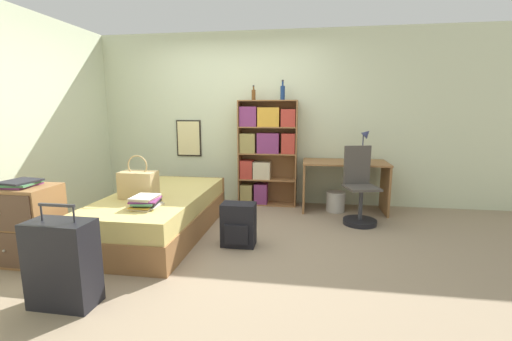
# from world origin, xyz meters

# --- Properties ---
(ground_plane) EXTENTS (14.00, 14.00, 0.00)m
(ground_plane) POSITION_xyz_m (0.00, 0.00, 0.00)
(ground_plane) COLOR gray
(wall_back) EXTENTS (10.00, 0.09, 2.60)m
(wall_back) POSITION_xyz_m (-0.00, 1.66, 1.30)
(wall_back) COLOR beige
(wall_back) RESTS_ON ground_plane
(wall_left) EXTENTS (0.06, 10.00, 2.60)m
(wall_left) POSITION_xyz_m (-2.25, 0.00, 1.30)
(wall_left) COLOR beige
(wall_left) RESTS_ON ground_plane
(bed) EXTENTS (1.04, 2.07, 0.48)m
(bed) POSITION_xyz_m (-0.64, 0.02, 0.24)
(bed) COLOR olive
(bed) RESTS_ON ground_plane
(handbag) EXTENTS (0.39, 0.22, 0.48)m
(handbag) POSITION_xyz_m (-0.77, -0.22, 0.64)
(handbag) COLOR tan
(handbag) RESTS_ON bed
(book_stack_on_bed) EXTENTS (0.31, 0.35, 0.11)m
(book_stack_on_bed) POSITION_xyz_m (-0.52, -0.55, 0.54)
(book_stack_on_bed) COLOR beige
(book_stack_on_bed) RESTS_ON bed
(suitcase) EXTENTS (0.48, 0.26, 0.78)m
(suitcase) POSITION_xyz_m (-0.71, -1.52, 0.33)
(suitcase) COLOR black
(suitcase) RESTS_ON ground_plane
(dresser) EXTENTS (0.66, 0.45, 0.74)m
(dresser) POSITION_xyz_m (-1.62, -0.89, 0.37)
(dresser) COLOR olive
(dresser) RESTS_ON ground_plane
(magazine_pile_on_dresser) EXTENTS (0.32, 0.33, 0.06)m
(magazine_pile_on_dresser) POSITION_xyz_m (-1.57, -0.90, 0.77)
(magazine_pile_on_dresser) COLOR #7A336B
(magazine_pile_on_dresser) RESTS_ON dresser
(bookcase) EXTENTS (0.88, 0.28, 1.58)m
(bookcase) POSITION_xyz_m (0.40, 1.47, 0.85)
(bookcase) COLOR olive
(bookcase) RESTS_ON ground_plane
(bottle_green) EXTENTS (0.06, 0.06, 0.21)m
(bottle_green) POSITION_xyz_m (0.24, 1.46, 1.66)
(bottle_green) COLOR brown
(bottle_green) RESTS_ON bookcase
(bottle_brown) EXTENTS (0.07, 0.07, 0.29)m
(bottle_brown) POSITION_xyz_m (0.66, 1.47, 1.69)
(bottle_brown) COLOR navy
(bottle_brown) RESTS_ON bookcase
(desk) EXTENTS (1.17, 0.62, 0.72)m
(desk) POSITION_xyz_m (1.58, 1.30, 0.50)
(desk) COLOR olive
(desk) RESTS_ON ground_plane
(desk_lamp) EXTENTS (0.19, 0.14, 0.48)m
(desk_lamp) POSITION_xyz_m (1.84, 1.32, 1.04)
(desk_lamp) COLOR navy
(desk_lamp) RESTS_ON desk
(desk_chair) EXTENTS (0.47, 0.47, 0.99)m
(desk_chair) POSITION_xyz_m (1.72, 0.76, 0.34)
(desk_chair) COLOR black
(desk_chair) RESTS_ON ground_plane
(backpack) EXTENTS (0.36, 0.25, 0.46)m
(backpack) POSITION_xyz_m (0.34, -0.20, 0.23)
(backpack) COLOR black
(backpack) RESTS_ON ground_plane
(waste_bin) EXTENTS (0.26, 0.26, 0.29)m
(waste_bin) POSITION_xyz_m (1.46, 1.24, 0.14)
(waste_bin) COLOR #B7B2A8
(waste_bin) RESTS_ON ground_plane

